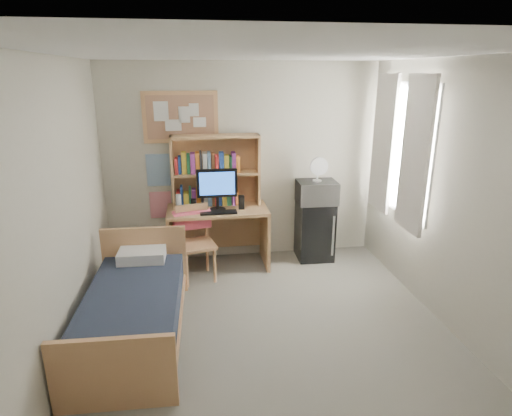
{
  "coord_description": "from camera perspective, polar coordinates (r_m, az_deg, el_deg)",
  "views": [
    {
      "loc": [
        -0.67,
        -3.45,
        2.46
      ],
      "look_at": [
        0.04,
        1.2,
        0.96
      ],
      "focal_mm": 30.0,
      "sensor_mm": 36.0,
      "label": 1
    }
  ],
  "objects": [
    {
      "name": "keyboard",
      "position": [
        5.28,
        -5.03,
        -0.6
      ],
      "size": [
        0.45,
        0.15,
        0.02
      ],
      "primitive_type": "cube",
      "rotation": [
        0.0,
        0.0,
        -0.0
      ],
      "color": "black",
      "rests_on": "desk"
    },
    {
      "name": "pillow",
      "position": [
        4.87,
        -14.94,
        -6.03
      ],
      "size": [
        0.51,
        0.37,
        0.12
      ],
      "primitive_type": "cube",
      "rotation": [
        0.0,
        0.0,
        -0.04
      ],
      "color": "silver",
      "rests_on": "bed"
    },
    {
      "name": "water_bottle",
      "position": [
        5.34,
        -10.26,
        0.57
      ],
      "size": [
        0.07,
        0.07,
        0.23
      ],
      "primitive_type": "cylinder",
      "rotation": [
        0.0,
        0.0,
        -0.0
      ],
      "color": "silver",
      "rests_on": "desk"
    },
    {
      "name": "speaker_right",
      "position": [
        5.42,
        -1.97,
        0.77
      ],
      "size": [
        0.07,
        0.07,
        0.17
      ],
      "primitive_type": "cube",
      "rotation": [
        0.0,
        0.0,
        -0.0
      ],
      "color": "black",
      "rests_on": "desk"
    },
    {
      "name": "bulletin_board",
      "position": [
        5.56,
        -10.03,
        11.85
      ],
      "size": [
        0.94,
        0.03,
        0.64
      ],
      "primitive_type": "cube",
      "color": "#AC7B5B",
      "rests_on": "wall_back"
    },
    {
      "name": "desk",
      "position": [
        5.61,
        -5.04,
        -3.94
      ],
      "size": [
        1.28,
        0.64,
        0.8
      ],
      "primitive_type": "cube",
      "rotation": [
        0.0,
        0.0,
        -0.0
      ],
      "color": "tan",
      "rests_on": "floor"
    },
    {
      "name": "desk_fan",
      "position": [
        5.65,
        8.21,
        5.0
      ],
      "size": [
        0.24,
        0.24,
        0.29
      ],
      "primitive_type": "cylinder",
      "rotation": [
        0.0,
        0.0,
        -0.03
      ],
      "color": "silver",
      "rests_on": "microwave"
    },
    {
      "name": "monitor",
      "position": [
        5.34,
        -5.19,
        2.47
      ],
      "size": [
        0.5,
        0.04,
        0.53
      ],
      "primitive_type": "cube",
      "rotation": [
        0.0,
        0.0,
        -0.0
      ],
      "color": "black",
      "rests_on": "desk"
    },
    {
      "name": "speaker_left",
      "position": [
        5.39,
        -8.32,
        0.38
      ],
      "size": [
        0.06,
        0.06,
        0.15
      ],
      "primitive_type": "cube",
      "rotation": [
        0.0,
        0.0,
        -0.0
      ],
      "color": "black",
      "rests_on": "desk"
    },
    {
      "name": "wall_left",
      "position": [
        3.81,
        -25.51,
        -1.8
      ],
      "size": [
        0.04,
        4.2,
        2.6
      ],
      "primitive_type": "cube",
      "color": "beige",
      "rests_on": "floor"
    },
    {
      "name": "desk_chair",
      "position": [
        5.26,
        -7.92,
        -4.8
      ],
      "size": [
        0.55,
        0.55,
        0.92
      ],
      "primitive_type": "cube",
      "rotation": [
        0.0,
        0.0,
        0.22
      ],
      "color": "tan",
      "rests_on": "floor"
    },
    {
      "name": "microwave",
      "position": [
        5.72,
        8.09,
        2.13
      ],
      "size": [
        0.52,
        0.4,
        0.3
      ],
      "primitive_type": "cube",
      "rotation": [
        0.0,
        0.0,
        -0.03
      ],
      "color": "#B3B4B8",
      "rests_on": "mini_fridge"
    },
    {
      "name": "wall_right",
      "position": [
        4.4,
        25.87,
        0.59
      ],
      "size": [
        0.04,
        4.2,
        2.6
      ],
      "primitive_type": "cube",
      "color": "beige",
      "rests_on": "floor"
    },
    {
      "name": "curtain_left",
      "position": [
        4.95,
        20.45,
        6.58
      ],
      "size": [
        0.04,
        0.55,
        1.7
      ],
      "primitive_type": "cube",
      "color": "silver",
      "rests_on": "wall_right"
    },
    {
      "name": "mini_fridge",
      "position": [
        5.9,
        7.81,
        -2.93
      ],
      "size": [
        0.48,
        0.48,
        0.8
      ],
      "primitive_type": "cube",
      "rotation": [
        0.0,
        0.0,
        -0.03
      ],
      "color": "black",
      "rests_on": "floor"
    },
    {
      "name": "wall_back",
      "position": [
        5.71,
        -1.81,
        5.95
      ],
      "size": [
        3.6,
        0.04,
        2.6
      ],
      "primitive_type": "cube",
      "color": "beige",
      "rests_on": "floor"
    },
    {
      "name": "bed",
      "position": [
        4.35,
        -15.98,
        -13.68
      ],
      "size": [
        0.96,
        1.82,
        0.49
      ],
      "primitive_type": "cube",
      "rotation": [
        0.0,
        0.0,
        -0.04
      ],
      "color": "black",
      "rests_on": "floor"
    },
    {
      "name": "window_unit",
      "position": [
        5.31,
        18.68,
        7.45
      ],
      "size": [
        0.1,
        1.4,
        1.7
      ],
      "primitive_type": "cube",
      "color": "white",
      "rests_on": "wall_right"
    },
    {
      "name": "poster_wave",
      "position": [
        5.69,
        -12.9,
        4.95
      ],
      "size": [
        0.3,
        0.01,
        0.42
      ],
      "primitive_type": "cube",
      "color": "#27609C",
      "rests_on": "wall_back"
    },
    {
      "name": "floor",
      "position": [
        4.29,
        1.95,
        -17.43
      ],
      "size": [
        3.6,
        4.2,
        0.02
      ],
      "primitive_type": "cube",
      "color": "gray",
      "rests_on": "ground"
    },
    {
      "name": "hoodie",
      "position": [
        5.36,
        -8.55,
        -1.51
      ],
      "size": [
        0.48,
        0.24,
        0.22
      ],
      "primitive_type": "cube",
      "rotation": [
        0.0,
        0.0,
        0.22
      ],
      "color": "#F85E7B",
      "rests_on": "desk_chair"
    },
    {
      "name": "poster_japan",
      "position": [
        5.8,
        -12.59,
        0.42
      ],
      "size": [
        0.28,
        0.01,
        0.36
      ],
      "primitive_type": "cube",
      "color": "red",
      "rests_on": "wall_back"
    },
    {
      "name": "wall_front",
      "position": [
        1.9,
        14.9,
        -20.53
      ],
      "size": [
        3.6,
        0.04,
        2.6
      ],
      "primitive_type": "cube",
      "color": "beige",
      "rests_on": "floor"
    },
    {
      "name": "ceiling",
      "position": [
        3.52,
        2.41,
        19.98
      ],
      "size": [
        3.6,
        4.2,
        0.02
      ],
      "primitive_type": "cube",
      "color": "white",
      "rests_on": "wall_back"
    },
    {
      "name": "curtain_right",
      "position": [
        5.65,
        16.59,
        8.21
      ],
      "size": [
        0.04,
        0.55,
        1.7
      ],
      "primitive_type": "cube",
      "color": "silver",
      "rests_on": "wall_right"
    },
    {
      "name": "hutch",
      "position": [
        5.5,
        -5.38,
        4.94
      ],
      "size": [
        1.12,
        0.29,
        0.91
      ],
      "primitive_type": "cube",
      "rotation": [
        0.0,
        0.0,
        -0.0
      ],
      "color": "tan",
      "rests_on": "desk"
    }
  ]
}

